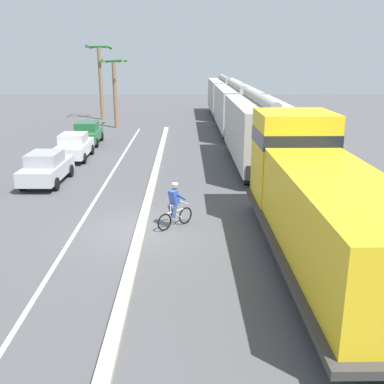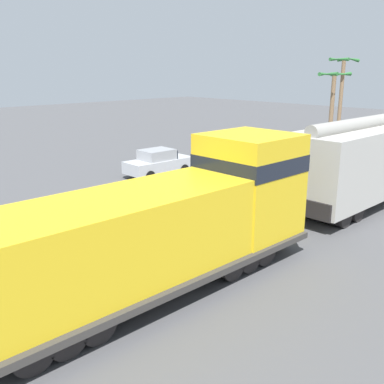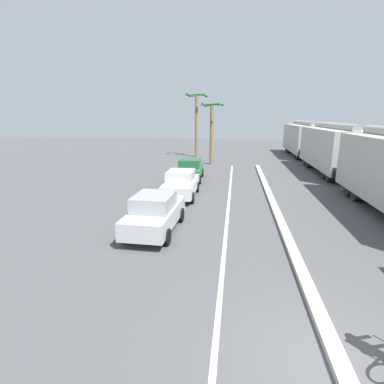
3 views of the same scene
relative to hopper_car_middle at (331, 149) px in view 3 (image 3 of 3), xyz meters
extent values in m
plane|color=#4C4C4F|center=(-5.80, -21.54, -2.08)|extent=(120.00, 120.00, 0.00)
cube|color=#B2AD9E|center=(-5.80, -15.54, -2.00)|extent=(0.36, 36.00, 0.16)
cube|color=silver|center=(-8.20, -15.54, -2.07)|extent=(0.14, 36.00, 0.01)
cube|color=black|center=(0.00, -6.35, -1.13)|extent=(2.61, 0.10, 0.70)
cylinder|color=black|center=(0.00, -7.83, -1.63)|extent=(2.46, 0.90, 0.90)
cylinder|color=black|center=(0.00, -8.93, -1.63)|extent=(2.46, 0.90, 0.90)
cube|color=#B1AFA7|center=(0.00, 0.00, 0.07)|extent=(2.90, 10.40, 3.10)
cylinder|color=gray|center=(0.00, 0.00, 1.80)|extent=(0.60, 9.88, 0.60)
cube|color=black|center=(0.00, 5.25, -1.13)|extent=(2.61, 0.10, 0.70)
cube|color=black|center=(0.00, -5.25, -1.13)|extent=(2.61, 0.10, 0.70)
cylinder|color=black|center=(0.00, 3.77, -1.63)|extent=(2.46, 0.90, 0.90)
cylinder|color=black|center=(0.00, 2.67, -1.63)|extent=(2.46, 0.90, 0.90)
cylinder|color=black|center=(0.00, -2.67, -1.63)|extent=(2.46, 0.90, 0.90)
cylinder|color=black|center=(0.00, -3.77, -1.63)|extent=(2.46, 0.90, 0.90)
cube|color=#ADAAA2|center=(0.00, 11.60, 0.07)|extent=(2.90, 10.40, 3.10)
cylinder|color=gray|center=(0.00, 11.60, 1.80)|extent=(0.60, 9.88, 0.60)
cube|color=black|center=(0.00, 16.85, -1.13)|extent=(2.61, 0.10, 0.70)
cube|color=black|center=(0.00, 6.35, -1.13)|extent=(2.61, 0.10, 0.70)
cylinder|color=black|center=(0.00, 15.37, -1.63)|extent=(2.46, 0.90, 0.90)
cylinder|color=black|center=(0.00, 14.27, -1.63)|extent=(2.46, 0.90, 0.90)
cylinder|color=black|center=(0.00, 8.93, -1.63)|extent=(2.46, 0.90, 0.90)
cylinder|color=black|center=(0.00, 7.83, -1.63)|extent=(2.46, 0.90, 0.90)
cube|color=#B7BABF|center=(-11.14, -15.03, -1.41)|extent=(1.80, 4.24, 0.70)
cube|color=#9C9EA2|center=(-11.14, -15.18, -0.76)|extent=(1.54, 1.93, 0.60)
cube|color=#1E232D|center=(-11.12, -14.18, -0.81)|extent=(1.43, 0.15, 0.51)
cylinder|color=black|center=(-11.92, -13.71, -1.76)|extent=(0.23, 0.64, 0.64)
cylinder|color=black|center=(-10.30, -13.75, -1.76)|extent=(0.23, 0.64, 0.64)
cylinder|color=black|center=(-11.98, -16.31, -1.76)|extent=(0.23, 0.64, 0.64)
cylinder|color=black|center=(-10.36, -16.35, -1.76)|extent=(0.23, 0.64, 0.64)
cube|color=silver|center=(-11.05, -9.47, -1.41)|extent=(1.78, 4.23, 0.70)
cube|color=beige|center=(-11.05, -9.62, -0.76)|extent=(1.54, 1.93, 0.60)
cube|color=#1E232D|center=(-11.07, -8.62, -0.81)|extent=(1.43, 0.15, 0.51)
cylinder|color=black|center=(-11.88, -8.18, -1.76)|extent=(0.23, 0.64, 0.64)
cylinder|color=black|center=(-10.27, -8.15, -1.76)|extent=(0.23, 0.64, 0.64)
cylinder|color=black|center=(-11.84, -10.79, -1.76)|extent=(0.23, 0.64, 0.64)
cylinder|color=black|center=(-10.22, -10.76, -1.76)|extent=(0.23, 0.64, 0.64)
cube|color=#286B3D|center=(-11.27, -4.51, -1.41)|extent=(1.86, 4.26, 0.70)
cube|color=#225B34|center=(-11.26, -4.66, -0.76)|extent=(1.57, 1.96, 0.60)
cube|color=#1E232D|center=(-11.30, -3.66, -0.81)|extent=(1.43, 0.18, 0.51)
cylinder|color=black|center=(-12.12, -3.24, -1.76)|extent=(0.24, 0.65, 0.64)
cylinder|color=black|center=(-10.51, -3.18, -1.76)|extent=(0.24, 0.65, 0.64)
cylinder|color=black|center=(-12.02, -5.84, -1.76)|extent=(0.24, 0.65, 0.64)
cylinder|color=black|center=(-10.41, -5.78, -1.76)|extent=(0.24, 0.65, 0.64)
cylinder|color=#846647|center=(-12.52, 8.72, 1.42)|extent=(0.36, 0.36, 7.00)
cone|color=#2D7033|center=(-11.64, 8.55, 4.97)|extent=(0.67, 1.85, 0.54)
cone|color=#2D7033|center=(-12.69, 9.61, 4.97)|extent=(1.84, 0.65, 0.41)
cone|color=#2D7033|center=(-13.41, 8.86, 4.97)|extent=(0.59, 1.83, 0.33)
cone|color=#2D7033|center=(-12.49, 7.82, 4.97)|extent=(1.81, 0.37, 0.35)
cylinder|color=#846647|center=(-10.31, 3.26, 0.79)|extent=(0.36, 0.36, 5.73)
cone|color=#2D7033|center=(-9.41, 3.24, 3.71)|extent=(0.36, 1.81, 0.37)
cone|color=#2D7033|center=(-10.27, 4.16, 3.71)|extent=(1.82, 0.40, 0.39)
cone|color=#2D7033|center=(-11.21, 3.20, 3.71)|extent=(0.45, 1.82, 0.34)
cone|color=#2D7033|center=(-10.40, 2.37, 3.71)|extent=(1.83, 0.49, 0.38)
camera|label=1|loc=(-4.15, -37.08, 4.14)|focal=42.00mm
camera|label=2|loc=(9.37, -31.80, 4.25)|focal=42.00mm
camera|label=3|loc=(-7.93, -26.51, 2.62)|focal=28.00mm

